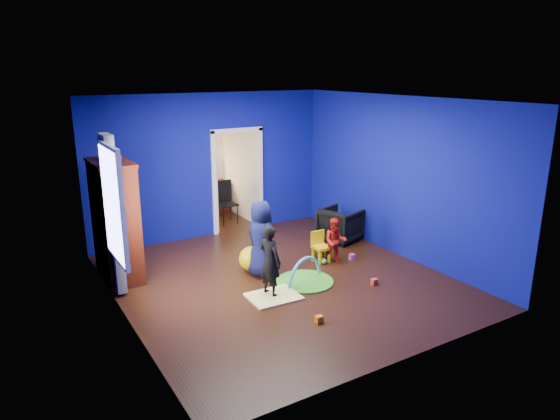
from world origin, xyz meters
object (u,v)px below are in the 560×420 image
toddler_red (335,241)px  play_mat (305,281)px  crt_tv (118,218)px  folding_chair (227,203)px  study_desk (210,198)px  child_navy (261,239)px  kid_chair (321,248)px  armchair (340,225)px  vase (114,156)px  tv_armoire (115,221)px  child_black (270,261)px  hopper_ball (251,259)px

toddler_red → play_mat: bearing=-126.0°
crt_tv → folding_chair: crt_tv is taller
crt_tv → study_desk: 3.98m
child_navy → crt_tv: bearing=48.8°
child_navy → kid_chair: child_navy is taller
armchair → study_desk: study_desk is taller
vase → folding_chair: (2.82, 2.12, -1.62)m
armchair → tv_armoire: bearing=66.8°
toddler_red → vase: 3.94m
child_black → toddler_red: 1.71m
crt_tv → folding_chair: (2.78, 1.82, -0.56)m
kid_chair → play_mat: size_ratio=0.54×
crt_tv → hopper_ball: 2.30m
kid_chair → study_desk: bearing=97.4°
hopper_ball → vase: bearing=163.8°
child_navy → child_black: bearing=149.5°
child_black → kid_chair: 1.67m
play_mat → crt_tv: bearing=144.7°
child_black → study_desk: size_ratio=1.27×
tv_armoire → vase: bearing=-90.0°
vase → tv_armoire: bearing=90.0°
tv_armoire → study_desk: bearing=44.6°
hopper_ball → play_mat: 1.03m
hopper_ball → folding_chair: size_ratio=0.47×
tv_armoire → kid_chair: bearing=-19.5°
study_desk → vase: bearing=-132.5°
tv_armoire → crt_tv: (0.04, 0.00, 0.04)m
hopper_ball → play_mat: bearing=-59.3°
armchair → vase: bearing=70.8°
child_navy → hopper_ball: (-0.05, 0.25, -0.43)m
child_navy → toddler_red: bearing=-111.1°
crt_tv → hopper_ball: size_ratio=1.64×
child_navy → tv_armoire: 2.37m
vase → hopper_ball: bearing=-16.2°
toddler_red → crt_tv: 3.69m
toddler_red → play_mat: toddler_red is taller
armchair → hopper_ball: 2.31m
tv_armoire → toddler_red: bearing=-21.7°
toddler_red → vase: bearing=-167.0°
kid_chair → folding_chair: bearing=99.5°
hopper_ball → armchair: bearing=11.8°
armchair → play_mat: 2.23m
crt_tv → kid_chair: size_ratio=1.40×
armchair → toddler_red: toddler_red is taller
child_navy → vase: 2.64m
kid_chair → tv_armoire: bearing=161.4°
tv_armoire → folding_chair: (2.82, 1.82, -0.52)m
play_mat → study_desk: bearing=86.2°
child_navy → kid_chair: size_ratio=2.57×
kid_chair → crt_tv: bearing=161.2°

